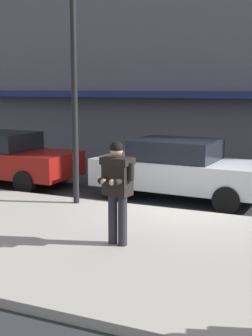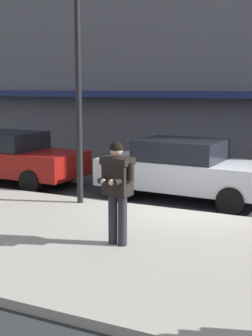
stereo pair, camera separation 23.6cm
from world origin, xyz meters
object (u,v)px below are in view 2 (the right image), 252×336
parked_sedan_mid (186,169)px  man_texting_on_phone (117,182)px  parked_sedan_near (10,157)px  street_lamp_post (78,74)px

parked_sedan_mid → man_texting_on_phone: 4.26m
man_texting_on_phone → parked_sedan_mid: bearing=92.5°
parked_sedan_near → man_texting_on_phone: bearing=-35.6°
parked_sedan_mid → street_lamp_post: bearing=-135.9°
parked_sedan_mid → man_texting_on_phone: (0.18, -4.23, 0.46)m
parked_sedan_near → street_lamp_post: 4.51m
man_texting_on_phone → street_lamp_post: size_ratio=0.37×
parked_sedan_near → street_lamp_post: (3.46, -1.70, 2.35)m
parked_sedan_near → man_texting_on_phone: 6.92m
parked_sedan_mid → street_lamp_post: (-1.97, -1.91, 2.35)m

